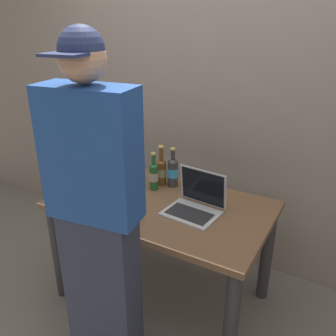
% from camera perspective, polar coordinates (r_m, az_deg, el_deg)
% --- Properties ---
extents(ground_plane, '(8.00, 8.00, 0.00)m').
position_cam_1_polar(ground_plane, '(2.73, -0.95, -19.46)').
color(ground_plane, slate).
rests_on(ground_plane, ground).
extents(desk, '(1.37, 0.80, 0.75)m').
position_cam_1_polar(desk, '(2.35, -1.05, -8.30)').
color(desk, brown).
rests_on(desk, ground).
extents(laptop, '(0.34, 0.30, 0.25)m').
position_cam_1_polar(laptop, '(2.17, 4.43, -5.55)').
color(laptop, '#B7BABC').
rests_on(laptop, desk).
extents(beer_bottle_dark, '(0.06, 0.06, 0.27)m').
position_cam_1_polar(beer_bottle_dark, '(2.41, -2.29, -1.16)').
color(beer_bottle_dark, '#1E5123').
rests_on(beer_bottle_dark, desk).
extents(beer_bottle_brown, '(0.07, 0.07, 0.28)m').
position_cam_1_polar(beer_bottle_brown, '(2.45, 0.77, -0.54)').
color(beer_bottle_brown, '#333333').
rests_on(beer_bottle_brown, desk).
extents(beer_bottle_amber, '(0.07, 0.07, 0.29)m').
position_cam_1_polar(beer_bottle_amber, '(2.48, -1.08, -0.39)').
color(beer_bottle_amber, brown).
rests_on(beer_bottle_amber, desk).
extents(person_figure, '(0.45, 0.30, 1.82)m').
position_cam_1_polar(person_figure, '(1.76, -11.24, -8.66)').
color(person_figure, '#2D3347').
rests_on(person_figure, ground).
extents(coffee_mug, '(0.10, 0.07, 0.09)m').
position_cam_1_polar(coffee_mug, '(2.08, -6.13, -7.43)').
color(coffee_mug, white).
rests_on(coffee_mug, desk).
extents(back_wall, '(6.00, 0.10, 2.60)m').
position_cam_1_polar(back_wall, '(2.70, 6.79, 11.35)').
color(back_wall, gray).
rests_on(back_wall, ground).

